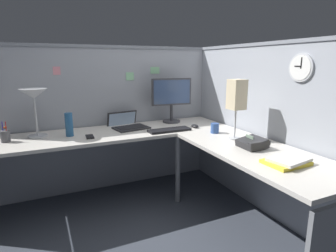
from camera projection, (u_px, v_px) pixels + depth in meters
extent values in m
plane|color=#383D47|center=(170.00, 212.00, 2.69)|extent=(6.80, 6.80, 0.00)
cube|color=#999EA8|center=(108.00, 120.00, 3.14)|extent=(2.57, 0.10, 1.55)
cube|color=gray|center=(104.00, 47.00, 2.96)|extent=(2.57, 0.12, 0.03)
cube|color=#999EA8|center=(266.00, 131.00, 2.64)|extent=(0.10, 2.37, 1.55)
cube|color=gray|center=(273.00, 43.00, 2.46)|extent=(0.12, 2.37, 0.03)
cube|color=beige|center=(116.00, 133.00, 2.79)|extent=(2.35, 0.66, 0.03)
cube|color=beige|center=(258.00, 152.00, 2.18)|extent=(0.66, 1.49, 0.03)
cylinder|color=slate|center=(178.00, 169.00, 2.82)|extent=(0.05, 0.05, 0.70)
cylinder|color=#38383D|center=(171.00, 121.00, 3.22)|extent=(0.20, 0.20, 0.02)
cylinder|color=#38383D|center=(171.00, 113.00, 3.20)|extent=(0.04, 0.04, 0.20)
cube|color=#38383D|center=(172.00, 92.00, 3.14)|extent=(0.46, 0.08, 0.30)
cube|color=#384C72|center=(172.00, 92.00, 3.13)|extent=(0.42, 0.05, 0.26)
cube|color=#232326|center=(131.00, 128.00, 2.91)|extent=(0.37, 0.29, 0.02)
cube|color=black|center=(131.00, 127.00, 2.90)|extent=(0.32, 0.23, 0.00)
cube|color=#232326|center=(122.00, 121.00, 3.08)|extent=(0.35, 0.12, 0.22)
cube|color=#99B2D1|center=(122.00, 121.00, 3.07)|extent=(0.31, 0.10, 0.18)
cube|color=black|center=(169.00, 130.00, 2.80)|extent=(0.43, 0.14, 0.02)
ellipsoid|color=black|center=(195.00, 126.00, 2.95)|extent=(0.06, 0.10, 0.03)
cylinder|color=#B7BABF|center=(38.00, 136.00, 2.58)|extent=(0.17, 0.17, 0.02)
cylinder|color=#B7BABF|center=(36.00, 116.00, 2.54)|extent=(0.02, 0.02, 0.38)
cone|color=#B7BABF|center=(33.00, 94.00, 2.49)|extent=(0.24, 0.24, 0.09)
cylinder|color=#4C4C51|center=(5.00, 136.00, 2.41)|extent=(0.08, 0.08, 0.10)
cylinder|color=#1E1EB2|center=(3.00, 129.00, 2.40)|extent=(0.01, 0.01, 0.13)
cylinder|color=#B21E1E|center=(6.00, 129.00, 2.39)|extent=(0.01, 0.01, 0.13)
cylinder|color=#D8591E|center=(5.00, 128.00, 2.41)|extent=(0.03, 0.03, 0.01)
cube|color=black|center=(90.00, 137.00, 2.57)|extent=(0.08, 0.15, 0.01)
cylinder|color=#26598C|center=(69.00, 125.00, 2.59)|extent=(0.07, 0.07, 0.22)
cube|color=#232326|center=(252.00, 144.00, 2.25)|extent=(0.20, 0.21, 0.10)
cube|color=#8CA58C|center=(250.00, 138.00, 2.27)|extent=(0.02, 0.09, 0.04)
cube|color=#232326|center=(259.00, 144.00, 2.17)|extent=(0.19, 0.05, 0.04)
cube|color=yellow|center=(286.00, 162.00, 1.89)|extent=(0.29, 0.22, 0.02)
cube|color=silver|center=(289.00, 159.00, 1.88)|extent=(0.29, 0.23, 0.02)
cylinder|color=#B7BABF|center=(234.00, 138.00, 2.52)|extent=(0.11, 0.11, 0.01)
cylinder|color=#B7BABF|center=(235.00, 124.00, 2.49)|extent=(0.02, 0.02, 0.27)
cube|color=beige|center=(237.00, 94.00, 2.43)|extent=(0.13, 0.13, 0.26)
cylinder|color=#2D4C8C|center=(215.00, 128.00, 2.72)|extent=(0.08, 0.08, 0.10)
cylinder|color=#B7BABF|center=(302.00, 68.00, 2.15)|extent=(0.03, 0.22, 0.22)
cylinder|color=white|center=(300.00, 68.00, 2.15)|extent=(0.00, 0.19, 0.19)
cube|color=black|center=(298.00, 66.00, 2.16)|extent=(0.00, 0.06, 0.01)
cube|color=black|center=(301.00, 63.00, 2.13)|extent=(0.00, 0.01, 0.08)
cube|color=#8CCC99|center=(130.00, 76.00, 3.09)|extent=(0.09, 0.00, 0.09)
cube|color=pink|center=(57.00, 71.00, 2.76)|extent=(0.07, 0.00, 0.08)
cube|color=#8CCC99|center=(155.00, 70.00, 3.20)|extent=(0.11, 0.00, 0.08)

